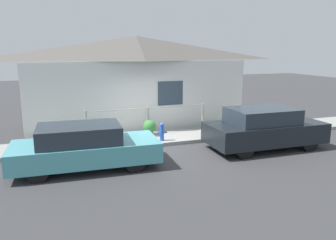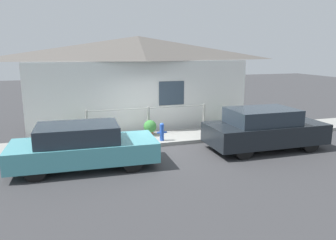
# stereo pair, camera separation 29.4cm
# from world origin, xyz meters

# --- Properties ---
(ground_plane) EXTENTS (60.00, 60.00, 0.00)m
(ground_plane) POSITION_xyz_m (0.00, 0.00, 0.00)
(ground_plane) COLOR #38383A
(sidewalk) EXTENTS (24.00, 1.69, 0.13)m
(sidewalk) POSITION_xyz_m (0.00, 0.85, 0.07)
(sidewalk) COLOR gray
(sidewalk) RESTS_ON ground_plane
(house) EXTENTS (9.68, 2.23, 4.00)m
(house) POSITION_xyz_m (0.00, 3.10, 3.22)
(house) COLOR white
(house) RESTS_ON ground_plane
(fence) EXTENTS (4.90, 0.10, 1.07)m
(fence) POSITION_xyz_m (0.00, 1.54, 0.73)
(fence) COLOR #999993
(fence) RESTS_ON sidewalk
(car_left) EXTENTS (4.26, 1.87, 1.31)m
(car_left) POSITION_xyz_m (-2.72, -1.34, 0.66)
(car_left) COLOR teal
(car_left) RESTS_ON ground_plane
(car_right) EXTENTS (4.11, 1.82, 1.44)m
(car_right) POSITION_xyz_m (3.43, -1.34, 0.73)
(car_right) COLOR black
(car_right) RESTS_ON ground_plane
(fire_hydrant) EXTENTS (0.36, 0.16, 0.67)m
(fire_hydrant) POSITION_xyz_m (0.20, 0.33, 0.48)
(fire_hydrant) COLOR blue
(fire_hydrant) RESTS_ON sidewalk
(potted_plant_near_hydrant) EXTENTS (0.50, 0.50, 0.61)m
(potted_plant_near_hydrant) POSITION_xyz_m (-0.03, 1.21, 0.46)
(potted_plant_near_hydrant) COLOR #9E5638
(potted_plant_near_hydrant) RESTS_ON sidewalk
(potted_plant_by_fence) EXTENTS (0.43, 0.43, 0.57)m
(potted_plant_by_fence) POSITION_xyz_m (-2.53, 1.40, 0.46)
(potted_plant_by_fence) COLOR #9E5638
(potted_plant_by_fence) RESTS_ON sidewalk
(potted_plant_corner) EXTENTS (0.51, 0.51, 0.59)m
(potted_plant_corner) POSITION_xyz_m (3.41, 1.31, 0.44)
(potted_plant_corner) COLOR #9E5638
(potted_plant_corner) RESTS_ON sidewalk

